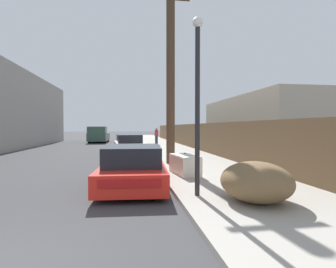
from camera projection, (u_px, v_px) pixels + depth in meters
name	position (u px, v px, depth m)	size (l,w,h in m)	color
sidewalk_curb	(161.00, 145.00, 26.35)	(4.20, 63.00, 0.12)	#9E998E
discarded_fridge	(185.00, 164.00, 9.47)	(0.90, 1.69, 0.71)	silver
parked_sports_car_red	(134.00, 167.00, 8.13)	(2.14, 4.66, 1.25)	red
car_parked_mid	(129.00, 145.00, 17.45)	(2.12, 4.72, 1.33)	silver
pickup_truck	(99.00, 135.00, 31.02)	(2.17, 5.33, 1.88)	#385647
utility_pole	(171.00, 71.00, 12.15)	(1.80, 0.40, 8.49)	#4C3826
street_lamp	(197.00, 92.00, 6.41)	(0.26, 0.26, 4.37)	#232326
brush_pile	(256.00, 182.00, 5.93)	(1.58, 1.77, 0.91)	brown
wooden_fence	(186.00, 135.00, 23.73)	(0.08, 38.47, 1.95)	brown
building_right_house	(268.00, 125.00, 19.90)	(6.00, 12.44, 4.01)	beige
pedestrian	(156.00, 136.00, 25.93)	(0.34, 0.34, 1.68)	#282D42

